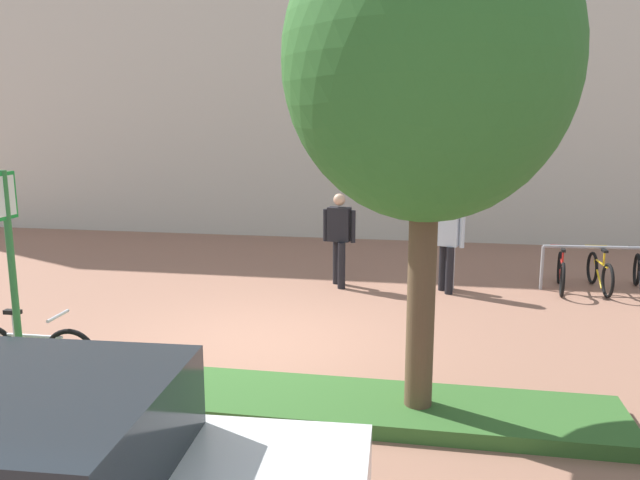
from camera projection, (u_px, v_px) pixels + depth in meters
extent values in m
plane|color=#936651|center=(264.00, 345.00, 8.55)|extent=(60.00, 60.00, 0.00)
cube|color=beige|center=(348.00, 40.00, 15.77)|extent=(28.00, 1.20, 10.00)
cube|color=#336028|center=(284.00, 400.00, 6.68)|extent=(7.00, 1.10, 0.16)
cylinder|color=brown|center=(421.00, 303.00, 6.22)|extent=(0.28, 0.28, 2.48)
ellipsoid|color=#2D6628|center=(429.00, 60.00, 5.77)|extent=(2.74, 2.74, 3.01)
cylinder|color=#2D7238|center=(13.00, 282.00, 6.99)|extent=(0.08, 0.08, 2.50)
cube|color=#198C33|center=(5.00, 196.00, 6.80)|extent=(0.04, 0.36, 0.52)
cube|color=white|center=(5.00, 196.00, 6.80)|extent=(0.04, 0.30, 0.44)
torus|color=black|center=(71.00, 356.00, 7.26)|extent=(0.66, 0.07, 0.66)
cylinder|color=silver|center=(29.00, 336.00, 7.30)|extent=(0.84, 0.05, 0.04)
cylinder|color=silver|center=(39.00, 357.00, 7.33)|extent=(0.61, 0.05, 0.44)
cylinder|color=silver|center=(14.00, 325.00, 7.31)|extent=(0.04, 0.04, 0.28)
cube|color=black|center=(13.00, 312.00, 7.27)|extent=(0.20, 0.08, 0.05)
cylinder|color=silver|center=(58.00, 316.00, 7.19)|extent=(0.05, 0.42, 0.04)
cylinder|color=#99999E|center=(542.00, 268.00, 11.25)|extent=(0.06, 0.06, 0.80)
cylinder|color=#99999E|center=(603.00, 247.00, 11.07)|extent=(2.05, 0.20, 0.06)
torus|color=black|center=(562.00, 280.00, 10.81)|extent=(0.14, 0.61, 0.61)
torus|color=black|center=(560.00, 268.00, 11.69)|extent=(0.14, 0.61, 0.61)
cylinder|color=red|center=(562.00, 262.00, 11.21)|extent=(0.14, 0.77, 0.03)
cylinder|color=red|center=(560.00, 274.00, 11.34)|extent=(0.11, 0.56, 0.40)
cylinder|color=red|center=(563.00, 258.00, 11.03)|extent=(0.03, 0.03, 0.26)
cube|color=black|center=(563.00, 250.00, 11.00)|extent=(0.10, 0.19, 0.05)
cylinder|color=red|center=(562.00, 246.00, 11.50)|extent=(0.39, 0.09, 0.04)
torus|color=black|center=(608.00, 280.00, 10.75)|extent=(0.08, 0.61, 0.61)
torus|color=black|center=(592.00, 268.00, 11.67)|extent=(0.08, 0.61, 0.61)
cylinder|color=gold|center=(601.00, 263.00, 11.17)|extent=(0.06, 0.77, 0.03)
cylinder|color=gold|center=(598.00, 274.00, 11.31)|extent=(0.05, 0.56, 0.40)
cylinder|color=gold|center=(604.00, 259.00, 10.99)|extent=(0.03, 0.03, 0.26)
cube|color=black|center=(605.00, 251.00, 10.96)|extent=(0.08, 0.19, 0.05)
cylinder|color=gold|center=(596.00, 246.00, 11.47)|extent=(0.39, 0.05, 0.04)
torus|color=black|center=(637.00, 270.00, 11.53)|extent=(0.15, 0.61, 0.61)
cylinder|color=black|center=(640.00, 276.00, 11.19)|extent=(0.12, 0.56, 0.40)
cylinder|color=black|center=(640.00, 247.00, 11.34)|extent=(0.39, 0.10, 0.04)
cylinder|color=#ADADB2|center=(450.00, 265.00, 11.27)|extent=(0.16, 0.16, 0.90)
cylinder|color=black|center=(337.00, 261.00, 11.65)|extent=(0.14, 0.14, 0.85)
cylinder|color=black|center=(341.00, 266.00, 11.31)|extent=(0.14, 0.14, 0.85)
cube|color=black|center=(339.00, 224.00, 11.34)|extent=(0.43, 0.29, 0.62)
cylinder|color=black|center=(326.00, 225.00, 11.42)|extent=(0.09, 0.09, 0.59)
cylinder|color=black|center=(353.00, 227.00, 11.27)|extent=(0.09, 0.09, 0.59)
sphere|color=tan|center=(339.00, 200.00, 11.25)|extent=(0.22, 0.22, 0.22)
cylinder|color=black|center=(449.00, 270.00, 10.96)|extent=(0.14, 0.14, 0.85)
cylinder|color=black|center=(443.00, 267.00, 11.20)|extent=(0.14, 0.14, 0.85)
cube|color=silver|center=(448.00, 228.00, 10.94)|extent=(0.46, 0.35, 0.62)
cylinder|color=silver|center=(462.00, 231.00, 10.82)|extent=(0.09, 0.09, 0.59)
cylinder|color=silver|center=(433.00, 229.00, 11.06)|extent=(0.09, 0.09, 0.59)
sphere|color=tan|center=(449.00, 203.00, 10.85)|extent=(0.22, 0.22, 0.22)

